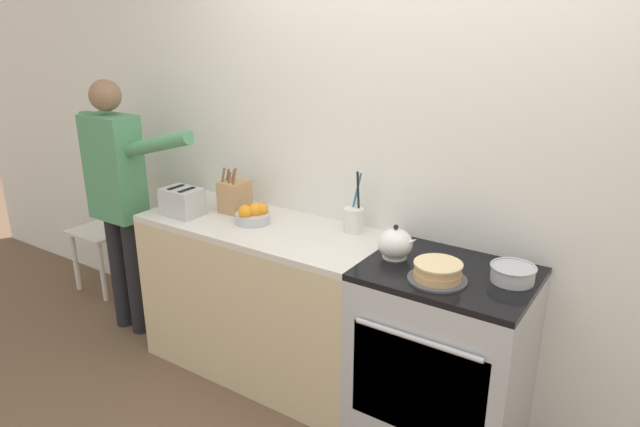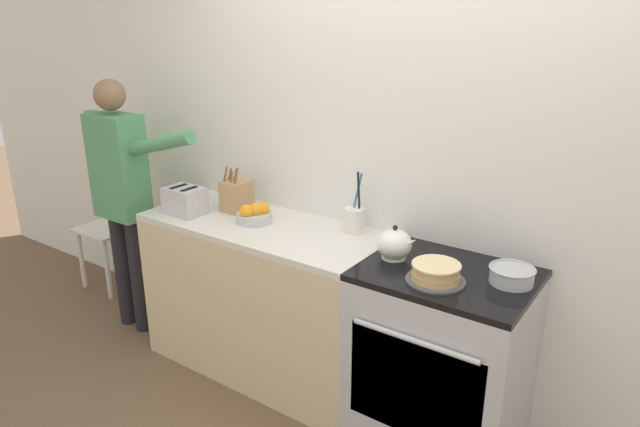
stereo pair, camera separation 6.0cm
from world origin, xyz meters
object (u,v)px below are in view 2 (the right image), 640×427
stove_range (440,360)px  tea_kettle (395,244)px  fruit_bowl (255,214)px  utensil_crock (355,219)px  person_baker (122,187)px  layer_cake (436,273)px  dining_chair (118,219)px  knife_block (237,195)px  mixing_bowl (512,275)px  toaster (185,201)px

stove_range → tea_kettle: size_ratio=4.47×
stove_range → fruit_bowl: 1.23m
stove_range → utensil_crock: bearing=162.4°
tea_kettle → person_baker: size_ratio=0.12×
layer_cake → tea_kettle: (-0.26, 0.12, 0.03)m
tea_kettle → dining_chair: 2.52m
fruit_bowl → dining_chair: (-1.61, 0.25, -0.44)m
tea_kettle → person_baker: bearing=-175.5°
stove_range → layer_cake: size_ratio=3.52×
tea_kettle → fruit_bowl: (-0.85, -0.01, -0.02)m
tea_kettle → knife_block: (-1.07, 0.08, 0.02)m
fruit_bowl → stove_range: bearing=0.1°
mixing_bowl → person_baker: person_baker is taller
knife_block → person_baker: size_ratio=0.17×
fruit_bowl → toaster: size_ratio=0.82×
tea_kettle → utensil_crock: bearing=151.2°
tea_kettle → fruit_bowl: tea_kettle is taller
tea_kettle → utensil_crock: 0.38m
layer_cake → fruit_bowl: fruit_bowl is taller
stove_range → layer_cake: bearing=-92.7°
person_baker → dining_chair: 0.88m
knife_block → toaster: 0.30m
tea_kettle → mixing_bowl: bearing=5.3°
layer_cake → utensil_crock: bearing=152.9°
mixing_bowl → utensil_crock: bearing=171.2°
mixing_bowl → dining_chair: size_ratio=0.22×
mixing_bowl → stove_range: bearing=-168.0°
layer_cake → mixing_bowl: size_ratio=1.31×
stove_range → utensil_crock: size_ratio=2.68×
layer_cake → fruit_bowl: 1.12m
layer_cake → tea_kettle: size_ratio=1.27×
tea_kettle → knife_block: knife_block is taller
layer_cake → stove_range: bearing=87.3°
tea_kettle → toaster: (-1.28, -0.13, 0.01)m
tea_kettle → knife_block: 1.07m
knife_block → utensil_crock: 0.74m
mixing_bowl → toaster: toaster is taller
knife_block → dining_chair: 1.48m
person_baker → utensil_crock: bearing=12.3°
mixing_bowl → layer_cake: bearing=-147.8°
stove_range → tea_kettle: 0.58m
layer_cake → toaster: 1.54m
fruit_bowl → dining_chair: size_ratio=0.22×
mixing_bowl → person_baker: bearing=-175.3°
mixing_bowl → fruit_bowl: bearing=-177.6°
layer_cake → dining_chair: layer_cake is taller
tea_kettle → utensil_crock: size_ratio=0.60×
person_baker → dining_chair: person_baker is taller
fruit_bowl → person_baker: 0.98m
mixing_bowl → utensil_crock: utensil_crock is taller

